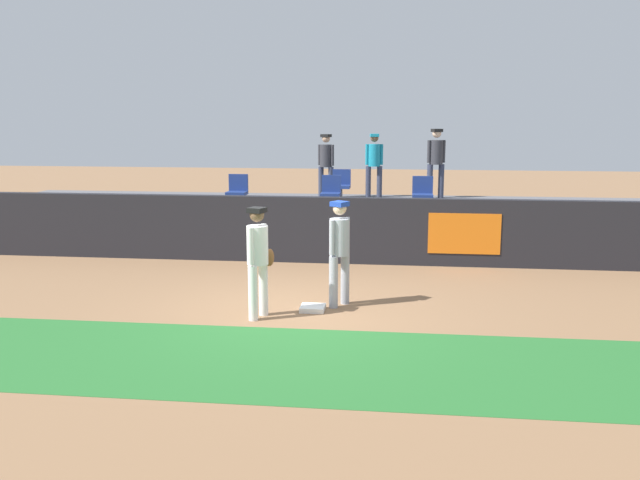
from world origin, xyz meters
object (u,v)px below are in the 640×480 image
object	(u,v)px
player_fielder_home	(258,255)
spectator_hooded	(326,161)
seat_front_left	(237,190)
spectator_casual	(436,158)
player_runner_visitor	(339,246)
seat_back_center	(341,184)
spectator_capped	(374,161)
seat_front_right	(423,192)
seat_front_center	(331,191)
first_base	(313,308)

from	to	relation	value
player_fielder_home	spectator_hooded	bearing A→B (deg)	-161.82
player_fielder_home	seat_front_left	bearing A→B (deg)	-144.17
spectator_hooded	spectator_casual	distance (m)	2.98
player_runner_visitor	spectator_hooded	world-z (taller)	spectator_hooded
seat_back_center	spectator_casual	distance (m)	2.78
player_fielder_home	seat_back_center	size ratio (longest dim) A/B	2.10
spectator_capped	player_fielder_home	bearing A→B (deg)	71.81
spectator_capped	seat_back_center	bearing A→B (deg)	45.92
player_fielder_home	seat_front_left	xyz separation A→B (m)	(-1.71, 5.69, 0.38)
seat_front_right	seat_front_left	distance (m)	4.39
seat_front_right	spectator_capped	distance (m)	3.23
player_runner_visitor	seat_back_center	distance (m)	6.69
player_runner_visitor	seat_front_center	distance (m)	4.91
seat_front_left	spectator_casual	world-z (taller)	spectator_casual
player_runner_visitor	seat_front_left	distance (m)	5.67
first_base	spectator_casual	xyz separation A→B (m)	(2.30, 8.10, 1.97)
seat_front_center	seat_back_center	size ratio (longest dim) A/B	1.00
seat_front_right	spectator_casual	size ratio (longest dim) A/B	0.45
player_runner_visitor	seat_front_right	bearing A→B (deg)	-164.50
player_fielder_home	spectator_capped	world-z (taller)	spectator_capped
first_base	seat_front_left	distance (m)	5.93
spectator_hooded	spectator_casual	size ratio (longest dim) A/B	0.92
seat_front_left	seat_back_center	xyz separation A→B (m)	(2.33, 1.80, 0.00)
seat_front_center	seat_back_center	bearing A→B (deg)	87.42
spectator_hooded	seat_front_right	bearing A→B (deg)	157.24
player_runner_visitor	seat_front_center	world-z (taller)	player_runner_visitor
spectator_hooded	seat_front_left	bearing A→B (deg)	76.86
first_base	seat_front_left	size ratio (longest dim) A/B	0.48
player_fielder_home	seat_front_center	size ratio (longest dim) A/B	2.10
seat_front_right	seat_front_left	size ratio (longest dim) A/B	1.00
player_fielder_home	seat_front_right	xyz separation A→B (m)	(2.68, 5.69, 0.38)
player_fielder_home	seat_front_center	world-z (taller)	seat_front_center
seat_front_left	seat_back_center	bearing A→B (deg)	37.70
player_runner_visitor	seat_front_center	bearing A→B (deg)	-139.81
player_fielder_home	spectator_hooded	xyz separation A→B (m)	(0.14, 8.26, 0.91)
seat_front_center	seat_front_left	bearing A→B (deg)	179.99
first_base	spectator_hooded	distance (m)	8.02
spectator_capped	spectator_hooded	bearing A→B (deg)	6.99
first_base	spectator_casual	size ratio (longest dim) A/B	0.21
player_fielder_home	spectator_casual	distance (m)	9.19
first_base	spectator_capped	xyz separation A→B (m)	(0.63, 8.13, 1.89)
seat_front_center	spectator_casual	bearing A→B (deg)	48.66
seat_front_center	spectator_capped	distance (m)	3.11
spectator_casual	spectator_capped	bearing A→B (deg)	-22.63
seat_front_right	seat_front_center	xyz separation A→B (m)	(-2.14, -0.00, -0.00)
first_base	spectator_hooded	xyz separation A→B (m)	(-0.66, 7.77, 1.89)
seat_back_center	seat_front_center	bearing A→B (deg)	-92.58
player_runner_visitor	seat_front_right	world-z (taller)	player_runner_visitor
seat_back_center	first_base	bearing A→B (deg)	-88.60
seat_front_center	spectator_capped	world-z (taller)	spectator_capped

